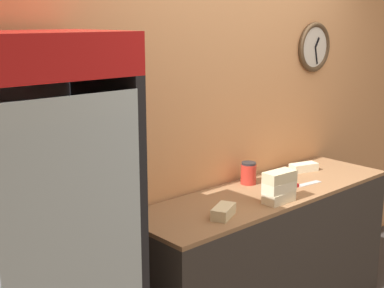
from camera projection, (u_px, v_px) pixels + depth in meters
The scene contains 10 objects.
wall_back at pixel (231, 117), 3.56m from camera, with size 5.20×0.09×2.70m.
prep_counter at pixel (265, 257), 3.52m from camera, with size 1.95×0.57×0.92m.
beverage_cooler at pixel (37, 235), 2.39m from camera, with size 0.73×0.61×1.95m.
sandwich_stack_bottom at pixel (279, 197), 3.19m from camera, with size 0.20×0.10×0.06m.
sandwich_stack_middle at pixel (279, 187), 3.18m from camera, with size 0.21×0.11×0.06m.
sandwich_stack_top at pixel (280, 177), 3.16m from camera, with size 0.21×0.11×0.06m.
sandwich_flat_left at pixel (223, 212), 2.96m from camera, with size 0.20×0.16×0.06m.
sandwich_flat_right at pixel (304, 167), 3.84m from camera, with size 0.22×0.14×0.06m.
chefs_knife at pixel (297, 186), 3.49m from camera, with size 0.33×0.08×0.02m.
condiment_jar at pixel (249, 173), 3.54m from camera, with size 0.10×0.10×0.15m.
Camera 1 is at (-2.54, -1.25, 2.00)m, focal length 50.00 mm.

